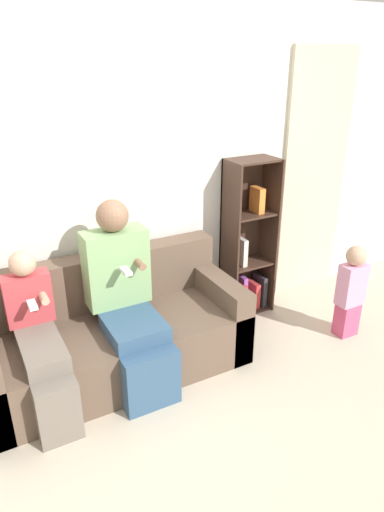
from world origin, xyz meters
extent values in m
plane|color=beige|center=(0.00, 0.00, 0.00)|extent=(14.00, 14.00, 0.00)
cube|color=silver|center=(0.00, 0.93, 1.27)|extent=(10.00, 0.06, 2.55)
cube|color=beige|center=(1.96, 0.88, 1.11)|extent=(0.71, 0.04, 2.23)
cube|color=brown|center=(-0.18, 0.37, 0.20)|extent=(1.88, 0.62, 0.40)
cube|color=brown|center=(-0.18, 0.77, 0.41)|extent=(1.88, 0.18, 0.81)
cube|color=brown|center=(0.67, 0.37, 0.29)|extent=(0.17, 0.62, 0.58)
cube|color=#335170|center=(-0.10, 0.00, 0.20)|extent=(0.37, 0.12, 0.40)
cube|color=#335170|center=(-0.10, 0.26, 0.46)|extent=(0.37, 0.40, 0.11)
cube|color=#84AD70|center=(-0.10, 0.56, 0.79)|extent=(0.44, 0.20, 0.55)
sphere|color=#8C664C|center=(-0.10, 0.56, 1.16)|extent=(0.22, 0.22, 0.22)
cylinder|color=#8C664C|center=(0.02, 0.41, 0.84)|extent=(0.05, 0.10, 0.05)
cube|color=white|center=(-0.10, 0.36, 0.84)|extent=(0.05, 0.12, 0.02)
cube|color=#70665B|center=(-0.70, 0.00, 0.20)|extent=(0.25, 0.12, 0.40)
cube|color=#70665B|center=(-0.70, 0.29, 0.46)|extent=(0.25, 0.46, 0.11)
cube|color=#B73D42|center=(-0.70, 0.59, 0.69)|extent=(0.30, 0.13, 0.34)
sphere|color=tan|center=(-0.70, 0.59, 0.94)|extent=(0.17, 0.17, 0.17)
cylinder|color=tan|center=(-0.62, 0.47, 0.72)|extent=(0.05, 0.10, 0.05)
cube|color=white|center=(-0.70, 0.42, 0.72)|extent=(0.05, 0.12, 0.02)
cube|color=#DB4C75|center=(1.67, 0.02, 0.14)|extent=(0.17, 0.13, 0.29)
cube|color=#E599BC|center=(1.67, 0.02, 0.46)|extent=(0.22, 0.13, 0.35)
sphere|color=tan|center=(1.67, 0.02, 0.71)|extent=(0.16, 0.16, 0.16)
cube|color=#3D281E|center=(0.97, 0.75, 0.69)|extent=(0.02, 0.28, 1.38)
cube|color=#3D281E|center=(1.37, 0.75, 0.69)|extent=(0.02, 0.28, 1.38)
cube|color=#3D281E|center=(1.17, 0.88, 0.69)|extent=(0.42, 0.02, 1.38)
cube|color=#3D281E|center=(1.17, 0.75, 0.01)|extent=(0.38, 0.25, 0.02)
cube|color=#3D281E|center=(1.17, 0.75, 0.46)|extent=(0.38, 0.25, 0.02)
cube|color=#3D281E|center=(1.17, 0.75, 0.92)|extent=(0.38, 0.25, 0.02)
cube|color=#3D281E|center=(1.17, 0.75, 1.37)|extent=(0.38, 0.25, 0.02)
cube|color=#333338|center=(1.31, 0.75, 0.16)|extent=(0.04, 0.18, 0.29)
cube|color=orange|center=(1.23, 0.75, 1.03)|extent=(0.06, 0.15, 0.21)
cube|color=#C63838|center=(1.24, 0.75, 0.14)|extent=(0.05, 0.17, 0.24)
cube|color=#C63838|center=(1.09, 0.75, 0.16)|extent=(0.04, 0.21, 0.27)
cube|color=#934CA3|center=(1.11, 0.75, 0.18)|extent=(0.04, 0.14, 0.33)
cube|color=beige|center=(1.09, 0.75, 0.59)|extent=(0.04, 0.15, 0.24)
camera|label=1|loc=(-1.00, -2.22, 2.14)|focal=32.00mm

